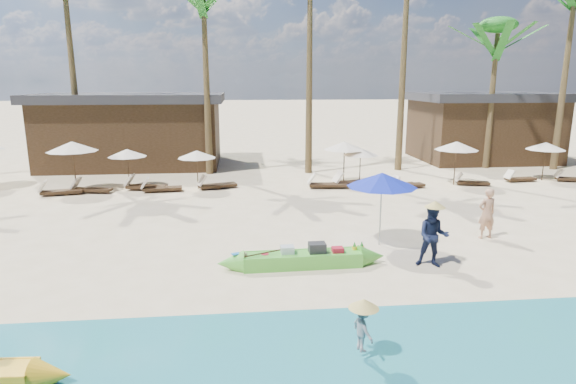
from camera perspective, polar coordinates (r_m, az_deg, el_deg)
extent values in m
plane|color=beige|center=(13.42, 1.80, -8.98)|extent=(240.00, 240.00, 0.00)
cube|color=tan|center=(9.04, 6.23, -20.82)|extent=(240.00, 4.50, 0.01)
cube|color=green|center=(13.45, 1.71, -8.03)|extent=(3.30, 0.78, 0.39)
cube|color=white|center=(13.44, 1.71, -7.95)|extent=(2.84, 0.57, 0.18)
cube|color=#262628|center=(13.42, 3.48, -6.78)|extent=(0.48, 0.38, 0.36)
cube|color=silver|center=(13.35, -0.09, -7.02)|extent=(0.37, 0.32, 0.29)
cube|color=#B0172B|center=(13.51, 5.90, -6.99)|extent=(0.32, 0.27, 0.23)
cylinder|color=#B0172B|center=(13.33, -2.76, -7.53)|extent=(0.23, 0.23, 0.09)
cylinder|color=#262628|center=(13.22, -3.85, -7.75)|extent=(0.21, 0.21, 0.08)
sphere|color=#C5C47B|center=(13.24, -5.22, -7.50)|extent=(0.19, 0.19, 0.19)
cylinder|color=yellow|center=(13.76, 7.88, -6.76)|extent=(0.14, 0.14, 0.19)
cylinder|color=yellow|center=(13.82, 8.72, -6.71)|extent=(0.14, 0.14, 0.19)
imported|color=tan|center=(16.87, 22.49, -2.35)|extent=(0.66, 0.48, 1.68)
imported|color=#131A35|center=(13.82, 16.81, -5.03)|extent=(1.03, 0.92, 1.75)
imported|color=gray|center=(9.21, 8.87, -15.64)|extent=(0.50, 0.66, 0.91)
cylinder|color=#99999E|center=(15.15, 10.92, -2.15)|extent=(0.05, 0.05, 2.24)
cone|color=#1223B1|center=(14.93, 11.08, 1.44)|extent=(2.15, 2.15, 0.44)
cylinder|color=#3B2718|center=(24.33, -24.00, 2.69)|extent=(0.06, 0.06, 2.27)
cone|color=#F0E0CA|center=(24.19, -24.21, 4.96)|extent=(2.27, 2.27, 0.45)
cube|color=#3B2718|center=(23.97, -25.22, 0.04)|extent=(1.83, 0.87, 0.12)
cube|color=#F0E0CA|center=(24.05, -27.10, 0.64)|extent=(0.49, 0.63, 0.51)
cube|color=#3B2718|center=(23.87, -22.16, 0.26)|extent=(1.78, 0.86, 0.12)
cube|color=#F0E0CA|center=(24.16, -23.82, 0.99)|extent=(0.48, 0.62, 0.50)
cylinder|color=#3B2718|center=(24.27, -18.40, 2.59)|extent=(0.05, 0.05, 1.82)
cone|color=#F0E0CA|center=(24.15, -18.53, 4.41)|extent=(1.82, 1.82, 0.36)
cube|color=#3B2718|center=(23.62, -16.39, 0.60)|extent=(1.90, 0.88, 0.13)
cube|color=#F0E0CA|center=(23.84, -18.26, 1.38)|extent=(0.50, 0.65, 0.53)
cube|color=#3B2718|center=(23.07, -14.64, 0.40)|extent=(1.80, 0.74, 0.12)
cube|color=#F0E0CA|center=(23.06, -16.60, 1.07)|extent=(0.45, 0.60, 0.51)
cylinder|color=#3B2718|center=(23.14, -10.69, 2.52)|extent=(0.04, 0.04, 1.80)
cone|color=#F0E0CA|center=(23.01, -10.77, 4.42)|extent=(1.80, 1.80, 0.36)
cube|color=#3B2718|center=(23.23, -8.30, 0.79)|extent=(1.85, 1.07, 0.12)
cube|color=#F0E0CA|center=(22.99, -10.20, 1.38)|extent=(0.55, 0.66, 0.51)
cylinder|color=#3B2718|center=(24.17, 6.65, 3.42)|extent=(0.05, 0.05, 2.06)
cone|color=#F0E0CA|center=(24.04, 6.71, 5.49)|extent=(2.06, 2.06, 0.41)
cube|color=#3B2718|center=(23.16, 4.80, 0.85)|extent=(1.87, 0.77, 0.13)
cube|color=#F0E0CA|center=(23.04, 2.82, 1.63)|extent=(0.47, 0.63, 0.53)
cube|color=#3B2718|center=(23.83, 7.70, 1.13)|extent=(1.95, 0.99, 0.13)
cube|color=#F0E0CA|center=(23.42, 5.92, 1.80)|extent=(0.54, 0.68, 0.54)
cylinder|color=#3B2718|center=(23.99, 8.53, 2.95)|extent=(0.04, 0.04, 1.78)
cone|color=#F0E0CA|center=(23.87, 8.59, 4.75)|extent=(1.78, 1.78, 0.36)
cube|color=#3B2718|center=(23.74, 13.27, 0.80)|extent=(1.70, 1.01, 0.11)
cube|color=#F0E0CA|center=(23.26, 11.90, 1.35)|extent=(0.51, 0.61, 0.47)
cube|color=#3B2718|center=(23.76, 13.99, 0.78)|extent=(1.72, 0.85, 0.12)
cube|color=#F0E0CA|center=(23.33, 12.50, 1.37)|extent=(0.47, 0.60, 0.48)
cylinder|color=#3B2718|center=(25.04, 19.20, 3.16)|extent=(0.05, 0.05, 2.10)
cone|color=#F0E0CA|center=(24.92, 19.35, 5.20)|extent=(2.10, 2.10, 0.42)
cube|color=#3B2718|center=(25.40, 21.05, 1.05)|extent=(1.63, 0.88, 0.11)
cube|color=#F0E0CA|center=(25.21, 19.58, 1.71)|extent=(0.46, 0.57, 0.45)
cylinder|color=#3B2718|center=(28.07, 28.06, 3.16)|extent=(0.05, 0.05, 1.92)
cone|color=#F0E0CA|center=(27.96, 28.24, 4.82)|extent=(1.92, 1.92, 0.38)
cube|color=#3B2718|center=(27.33, 25.84, 1.40)|extent=(1.59, 0.66, 0.11)
cube|color=#F0E0CA|center=(26.87, 24.74, 1.93)|extent=(0.40, 0.53, 0.45)
cube|color=#3B2718|center=(28.56, 30.76, 1.33)|extent=(1.72, 1.02, 0.12)
cube|color=#F0E0CA|center=(28.29, 29.44, 1.99)|extent=(0.52, 0.62, 0.48)
cone|color=brown|center=(28.79, -24.15, 12.76)|extent=(0.40, 0.40, 10.89)
cone|color=brown|center=(26.66, -9.65, 12.87)|extent=(0.40, 0.40, 10.08)
cone|color=brown|center=(26.63, 2.55, 14.31)|extent=(0.40, 0.40, 11.26)
cone|color=brown|center=(28.27, 13.58, 15.83)|extent=(0.40, 0.40, 13.16)
cone|color=brown|center=(30.53, 22.98, 10.16)|extent=(0.40, 0.40, 8.07)
ellipsoid|color=#1A6619|center=(30.67, 23.68, 17.69)|extent=(2.08, 2.08, 0.88)
cone|color=brown|center=(31.76, 29.97, 11.86)|extent=(0.40, 0.40, 10.64)
cube|color=#3B2718|center=(30.66, -17.78, 6.56)|extent=(10.00, 6.00, 3.80)
cube|color=#2D2D33|center=(30.51, -18.06, 10.57)|extent=(10.80, 6.60, 0.50)
cube|color=#3B2718|center=(33.84, 22.01, 6.79)|extent=(8.00, 6.00, 3.80)
cube|color=#2D2D33|center=(33.71, 22.32, 10.41)|extent=(8.80, 6.60, 0.50)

